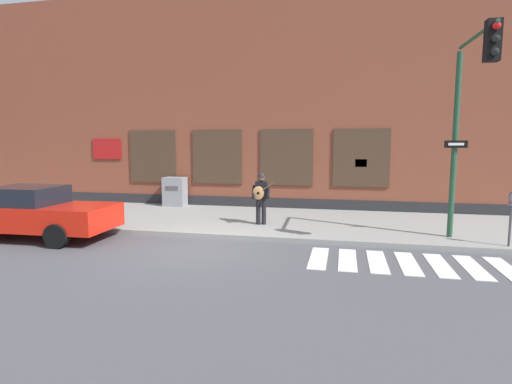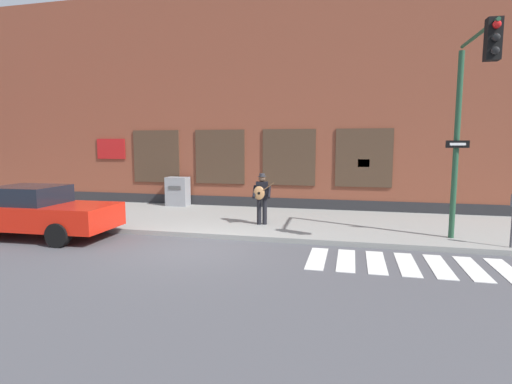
{
  "view_description": "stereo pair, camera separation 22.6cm",
  "coord_description": "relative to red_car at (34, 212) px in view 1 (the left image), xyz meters",
  "views": [
    {
      "loc": [
        3.76,
        -9.63,
        2.74
      ],
      "look_at": [
        1.3,
        1.48,
        1.38
      ],
      "focal_mm": 28.0,
      "sensor_mm": 36.0,
      "label": 1
    },
    {
      "loc": [
        3.98,
        -9.58,
        2.74
      ],
      "look_at": [
        1.3,
        1.48,
        1.38
      ],
      "focal_mm": 28.0,
      "sensor_mm": 36.0,
      "label": 2
    }
  ],
  "objects": [
    {
      "name": "crosswalk",
      "position": [
        10.64,
        -0.27,
        -0.76
      ],
      "size": [
        5.2,
        1.9,
        0.01
      ],
      "color": "silver",
      "rests_on": "ground"
    },
    {
      "name": "ground_plane",
      "position": [
        5.04,
        -0.16,
        -0.77
      ],
      "size": [
        160.0,
        160.0,
        0.0
      ],
      "primitive_type": "plane",
      "color": "#4C4C51"
    },
    {
      "name": "sidewalk",
      "position": [
        5.04,
        3.67,
        -0.7
      ],
      "size": [
        28.0,
        5.28,
        0.15
      ],
      "color": "gray",
      "rests_on": "ground"
    },
    {
      "name": "parking_meter",
      "position": [
        12.97,
        1.36,
        0.32
      ],
      "size": [
        0.13,
        0.11,
        1.44
      ],
      "color": "#47474C",
      "rests_on": "sidewalk"
    },
    {
      "name": "red_car",
      "position": [
        0.0,
        0.0,
        0.0
      ],
      "size": [
        4.65,
        2.09,
        1.53
      ],
      "color": "red",
      "rests_on": "ground"
    },
    {
      "name": "traffic_light",
      "position": [
        11.8,
        1.26,
        2.97
      ],
      "size": [
        0.6,
        2.5,
        5.25
      ],
      "color": "#234C33",
      "rests_on": "sidewalk"
    },
    {
      "name": "busker",
      "position": [
        6.19,
        2.73,
        0.32
      ],
      "size": [
        0.75,
        0.59,
        1.66
      ],
      "color": "black",
      "rests_on": "sidewalk"
    },
    {
      "name": "building_backdrop",
      "position": [
        5.04,
        8.3,
        3.77
      ],
      "size": [
        28.0,
        4.06,
        9.09
      ],
      "color": "brown",
      "rests_on": "ground"
    },
    {
      "name": "utility_box",
      "position": [
        1.81,
        5.86,
        -0.02
      ],
      "size": [
        0.92,
        0.61,
        1.22
      ],
      "color": "gray",
      "rests_on": "sidewalk"
    }
  ]
}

